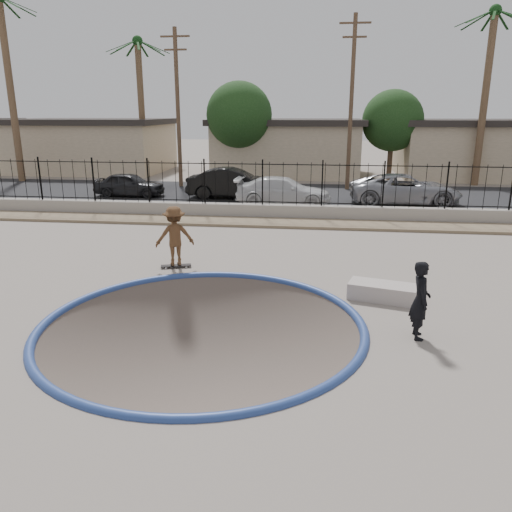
{
  "coord_description": "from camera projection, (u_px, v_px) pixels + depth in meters",
  "views": [
    {
      "loc": [
        2.38,
        -10.63,
        4.41
      ],
      "look_at": [
        0.78,
        2.0,
        0.72
      ],
      "focal_mm": 35.0,
      "sensor_mm": 36.0,
      "label": 1
    }
  ],
  "objects": [
    {
      "name": "utility_pole_left",
      "position": [
        178.0,
        106.0,
        29.17
      ],
      "size": [
        1.7,
        0.24,
        9.0
      ],
      "color": "#473323",
      "rests_on": "ground"
    },
    {
      "name": "bowl_pit",
      "position": [
        202.0,
        325.0,
        10.69
      ],
      "size": [
        6.84,
        6.84,
        1.8
      ],
      "primitive_type": null,
      "color": "#4C423A",
      "rests_on": "ground"
    },
    {
      "name": "palm_right",
      "position": [
        489.0,
        60.0,
        29.11
      ],
      "size": [
        2.3,
        2.3,
        10.3
      ],
      "color": "brown",
      "rests_on": "ground"
    },
    {
      "name": "car_d",
      "position": [
        405.0,
        189.0,
        24.31
      ],
      "size": [
        5.43,
        2.74,
        1.47
      ],
      "primitive_type": "imported",
      "rotation": [
        0.0,
        0.0,
        1.63
      ],
      "color": "gray",
      "rests_on": "street"
    },
    {
      "name": "palm_left",
      "position": [
        6.0,
        52.0,
        30.54
      ],
      "size": [
        2.3,
        2.3,
        11.3
      ],
      "color": "brown",
      "rests_on": "ground"
    },
    {
      "name": "concrete_ledge",
      "position": [
        382.0,
        292.0,
        12.13
      ],
      "size": [
        1.73,
        1.09,
        0.4
      ],
      "primitive_type": "cube",
      "rotation": [
        0.0,
        0.0,
        -0.26
      ],
      "color": "#ADA19A",
      "rests_on": "ground"
    },
    {
      "name": "house_center",
      "position": [
        288.0,
        146.0,
        36.34
      ],
      "size": [
        10.6,
        8.6,
        3.9
      ],
      "color": "tan",
      "rests_on": "ground"
    },
    {
      "name": "skateboard",
      "position": [
        176.0,
        266.0,
        14.65
      ],
      "size": [
        0.91,
        0.47,
        0.08
      ],
      "rotation": [
        0.0,
        0.0,
        0.29
      ],
      "color": "black",
      "rests_on": "ground"
    },
    {
      "name": "car_a",
      "position": [
        129.0,
        184.0,
        26.69
      ],
      "size": [
        3.71,
        1.53,
        1.26
      ],
      "primitive_type": "imported",
      "rotation": [
        0.0,
        0.0,
        1.56
      ],
      "color": "black",
      "rests_on": "street"
    },
    {
      "name": "utility_pole_mid",
      "position": [
        351.0,
        102.0,
        27.88
      ],
      "size": [
        1.7,
        0.24,
        9.5
      ],
      "color": "#473323",
      "rests_on": "ground"
    },
    {
      "name": "street_tree_mid",
      "position": [
        393.0,
        121.0,
        32.6
      ],
      "size": [
        3.96,
        3.96,
        5.83
      ],
      "color": "#473323",
      "rests_on": "ground"
    },
    {
      "name": "palm_mid",
      "position": [
        140.0,
        77.0,
        33.86
      ],
      "size": [
        2.3,
        2.3,
        9.3
      ],
      "color": "brown",
      "rests_on": "ground"
    },
    {
      "name": "retaining_wall",
      "position": [
        262.0,
        211.0,
        21.38
      ],
      "size": [
        42.0,
        0.45,
        0.6
      ],
      "primitive_type": "cube",
      "color": "gray",
      "rests_on": "ground"
    },
    {
      "name": "fence",
      "position": [
        262.0,
        183.0,
        21.04
      ],
      "size": [
        40.0,
        0.04,
        1.8
      ],
      "color": "black",
      "rests_on": "retaining_wall"
    },
    {
      "name": "house_west",
      "position": [
        92.0,
        145.0,
        38.16
      ],
      "size": [
        11.6,
        8.6,
        3.9
      ],
      "color": "tan",
      "rests_on": "ground"
    },
    {
      "name": "street_tree_left",
      "position": [
        239.0,
        115.0,
        32.76
      ],
      "size": [
        4.32,
        4.32,
        6.36
      ],
      "color": "#473323",
      "rests_on": "ground"
    },
    {
      "name": "car_c",
      "position": [
        283.0,
        191.0,
        24.14
      ],
      "size": [
        4.66,
        1.98,
        1.34
      ],
      "primitive_type": "imported",
      "rotation": [
        0.0,
        0.0,
        1.55
      ],
      "color": "silver",
      "rests_on": "street"
    },
    {
      "name": "ground",
      "position": [
        266.0,
        234.0,
        23.39
      ],
      "size": [
        120.0,
        120.0,
        2.2
      ],
      "primitive_type": "cube",
      "color": "slate",
      "rests_on": "ground"
    },
    {
      "name": "street",
      "position": [
        276.0,
        193.0,
        27.84
      ],
      "size": [
        90.0,
        8.0,
        0.04
      ],
      "primitive_type": "cube",
      "color": "black",
      "rests_on": "ground"
    },
    {
      "name": "rock_strip",
      "position": [
        259.0,
        222.0,
        20.4
      ],
      "size": [
        42.0,
        1.6,
        0.11
      ],
      "primitive_type": "cube",
      "color": "#8B785B",
      "rests_on": "ground"
    },
    {
      "name": "videographer",
      "position": [
        420.0,
        300.0,
        9.92
      ],
      "size": [
        0.39,
        0.59,
        1.61
      ],
      "primitive_type": "imported",
      "rotation": [
        0.0,
        0.0,
        1.59
      ],
      "color": "black",
      "rests_on": "ground"
    },
    {
      "name": "car_b",
      "position": [
        233.0,
        183.0,
        25.96
      ],
      "size": [
        4.77,
        1.75,
        1.56
      ],
      "primitive_type": "imported",
      "rotation": [
        0.0,
        0.0,
        1.59
      ],
      "color": "black",
      "rests_on": "street"
    },
    {
      "name": "coping_ring",
      "position": [
        202.0,
        325.0,
        10.69
      ],
      "size": [
        7.04,
        7.04,
        0.2
      ],
      "primitive_type": "torus",
      "color": "navy",
      "rests_on": "ground"
    },
    {
      "name": "house_east",
      "position": [
        489.0,
        148.0,
        34.65
      ],
      "size": [
        12.6,
        8.6,
        3.9
      ],
      "color": "tan",
      "rests_on": "ground"
    },
    {
      "name": "skater",
      "position": [
        175.0,
        239.0,
        14.43
      ],
      "size": [
        1.27,
        1.02,
        1.72
      ],
      "primitive_type": "imported",
      "rotation": [
        0.0,
        0.0,
        3.54
      ],
      "color": "brown",
      "rests_on": "ground"
    }
  ]
}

